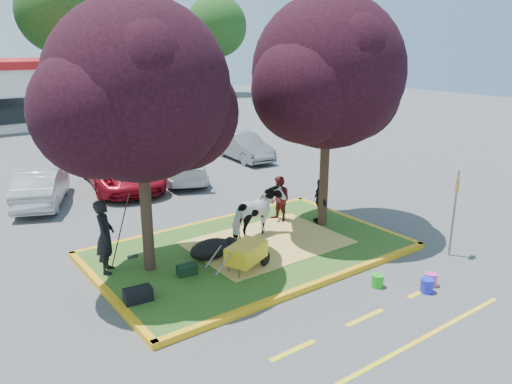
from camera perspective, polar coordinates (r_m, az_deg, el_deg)
ground at (r=13.91m, az=-0.66°, el=-6.94°), size 90.00×90.00×0.00m
median_island at (r=13.88m, az=-0.67°, el=-6.65°), size 8.00×5.00×0.15m
curb_near at (r=12.08m, az=6.58°, el=-10.56°), size 8.30×0.16×0.15m
curb_far at (r=15.90m, az=-6.08°, el=-3.62°), size 8.30×0.16×0.15m
curb_left at (r=12.22m, az=-16.74°, el=-10.89°), size 0.16×5.30×0.15m
curb_right at (r=16.42m, az=11.02°, el=-3.18°), size 0.16×5.30×0.15m
straw_bedding at (r=14.18m, az=1.32°, el=-5.79°), size 4.20×3.00×0.01m
tree_purple_left at (r=11.76m, az=-13.13°, el=10.31°), size 5.06×4.20×6.51m
tree_purple_right at (r=14.78m, az=8.34°, el=12.60°), size 5.30×4.40×6.82m
fire_lane_stripe_a at (r=9.93m, az=4.25°, el=-17.62°), size 1.10×0.12×0.01m
fire_lane_stripe_b at (r=11.14m, az=12.37°, el=-13.83°), size 1.10×0.12×0.01m
fire_lane_stripe_c at (r=12.55m, az=18.59°, el=-10.65°), size 1.10×0.12×0.01m
fire_lane_long at (r=10.52m, az=17.42°, el=-16.25°), size 6.00×0.10×0.01m
retail_building at (r=39.63m, az=-22.73°, el=10.72°), size 20.40×8.40×4.40m
cow at (r=14.25m, az=0.18°, el=-2.53°), size 1.88×1.21×1.47m
calf at (r=13.16m, az=-5.18°, el=-6.51°), size 1.28×0.84×0.52m
handler at (r=12.68m, az=-16.87°, el=-4.88°), size 0.70×0.80×1.85m
visitor_a at (r=15.61m, az=2.73°, el=-0.82°), size 0.64×0.77×1.45m
visitor_b at (r=15.66m, az=7.32°, el=-0.98°), size 0.62×0.89×1.41m
wheelbarrow at (r=12.30m, az=-1.07°, el=-6.96°), size 1.89×1.01×0.72m
gear_bag_dark at (r=11.42m, az=-13.33°, el=-11.36°), size 0.64×0.40×0.31m
gear_bag_green at (r=12.41m, az=-7.89°, el=-8.80°), size 0.50×0.34×0.25m
sign_post at (r=14.25m, az=21.80°, el=-1.34°), size 0.32×0.14×2.38m
bucket_green at (r=12.38m, az=13.71°, el=-9.83°), size 0.31×0.31×0.31m
bucket_pink at (r=12.81m, az=19.34°, el=-9.40°), size 0.32×0.32×0.31m
bucket_blue at (r=12.45m, az=18.95°, el=-10.08°), size 0.33×0.33×0.33m
car_silver at (r=19.29m, az=-23.33°, el=0.55°), size 2.85×4.20×1.31m
car_red at (r=20.64m, az=-15.14°, el=2.67°), size 3.38×5.82×1.52m
car_white at (r=21.07m, az=-8.12°, el=2.94°), size 3.28×4.49×1.21m
car_grey at (r=24.56m, az=-1.42°, el=5.19°), size 1.67×4.02×1.29m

